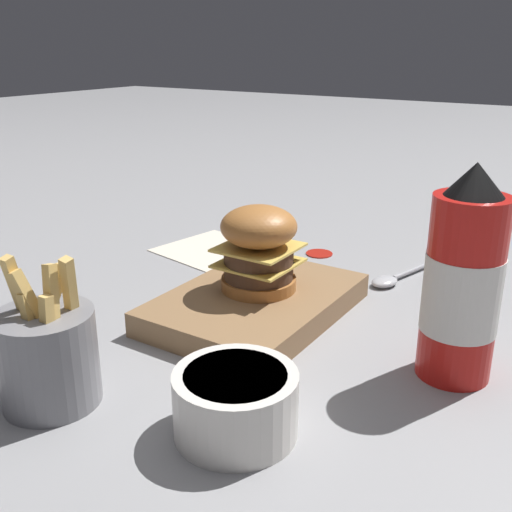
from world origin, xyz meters
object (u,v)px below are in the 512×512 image
side_bowl (236,402)px  spoon (395,277)px  ketchup_bottle (462,284)px  burger (259,248)px  fries_basket (49,356)px  serving_board (256,304)px

side_bowl → spoon: 0.43m
ketchup_bottle → spoon: (-0.22, -0.15, -0.10)m
burger → spoon: size_ratio=0.59×
burger → spoon: (-0.20, 0.12, -0.08)m
ketchup_bottle → burger: bearing=-94.7°
ketchup_bottle → side_bowl: size_ratio=2.02×
ketchup_bottle → fries_basket: 0.42m
side_bowl → spoon: (-0.43, -0.01, -0.03)m
ketchup_bottle → side_bowl: ketchup_bottle is taller
burger → ketchup_bottle: 0.26m
serving_board → burger: (-0.01, -0.00, 0.07)m
fries_basket → side_bowl: 0.19m
fries_basket → burger: bearing=169.0°
serving_board → ketchup_bottle: ketchup_bottle is taller
serving_board → spoon: serving_board is taller
fries_basket → spoon: bearing=160.5°
fries_basket → spoon: (-0.49, 0.17, -0.04)m
serving_board → side_bowl: 0.25m
ketchup_bottle → spoon: ketchup_bottle is taller
ketchup_bottle → spoon: size_ratio=1.23×
serving_board → spoon: bearing=152.1°
burger → fries_basket: (0.29, -0.06, -0.04)m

